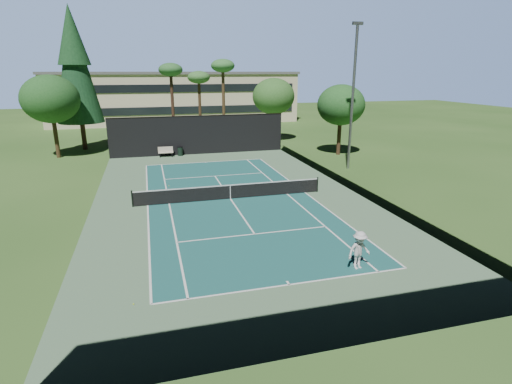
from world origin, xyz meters
TOP-DOWN VIEW (x-y plane):
  - ground at (0.00, 0.00)m, footprint 160.00×160.00m
  - apron_slab at (0.00, 0.00)m, footprint 18.00×32.00m
  - court_surface at (0.00, 0.00)m, footprint 10.97×23.77m
  - court_lines at (0.00, 0.00)m, footprint 11.07×23.87m
  - tennis_net at (0.00, 0.00)m, footprint 12.90×0.10m
  - fence at (0.00, 0.06)m, footprint 18.04×32.05m
  - player at (3.43, -11.30)m, footprint 1.22×0.82m
  - tennis_ball_a at (-6.12, -11.72)m, footprint 0.07×0.07m
  - tennis_ball_b at (-1.97, 1.99)m, footprint 0.07×0.07m
  - tennis_ball_c at (-0.26, 2.14)m, footprint 0.07×0.07m
  - tennis_ball_d at (-3.88, 4.30)m, footprint 0.08×0.08m
  - park_bench at (-3.51, 15.50)m, footprint 1.50×0.45m
  - trash_bin at (-2.04, 15.66)m, footprint 0.56×0.56m
  - pine_tree at (-12.00, 22.00)m, footprint 4.80×4.80m
  - palm_a at (-2.00, 24.00)m, footprint 2.80×2.80m
  - palm_b at (1.50, 26.00)m, footprint 2.80×2.80m
  - palm_c at (4.00, 23.00)m, footprint 2.80×2.80m
  - decid_tree_a at (10.00, 22.00)m, footprint 5.12×5.12m
  - decid_tree_b at (14.00, 12.00)m, footprint 4.80×4.80m
  - decid_tree_c at (-14.00, 18.00)m, footprint 5.44×5.44m
  - campus_building at (0.00, 45.98)m, footprint 40.50×12.50m
  - light_pole at (12.00, 6.00)m, footprint 0.90×0.25m

SIDE VIEW (x-z plane):
  - ground at x=0.00m, z-range 0.00..0.00m
  - apron_slab at x=0.00m, z-range 0.00..0.01m
  - court_surface at x=0.00m, z-range 0.01..0.02m
  - court_lines at x=0.00m, z-range 0.02..0.02m
  - tennis_ball_c at x=-0.26m, z-range 0.00..0.07m
  - tennis_ball_b at x=-1.97m, z-range 0.00..0.07m
  - tennis_ball_a at x=-6.12m, z-range 0.00..0.07m
  - tennis_ball_d at x=-3.88m, z-range 0.00..0.08m
  - trash_bin at x=-2.04m, z-range 0.01..0.95m
  - park_bench at x=-3.51m, z-range 0.03..1.06m
  - tennis_net at x=0.00m, z-range 0.01..1.11m
  - player at x=3.43m, z-range 0.00..1.75m
  - fence at x=0.00m, z-range -0.01..4.02m
  - campus_building at x=0.00m, z-range 0.06..8.36m
  - decid_tree_b at x=14.00m, z-range 1.51..8.65m
  - decid_tree_a at x=10.00m, z-range 1.61..9.23m
  - decid_tree_c at x=-14.00m, z-range 1.72..9.81m
  - light_pole at x=12.00m, z-range 0.35..12.57m
  - palm_b at x=1.50m, z-range 3.15..11.57m
  - palm_a at x=-2.00m, z-range 3.53..12.85m
  - palm_c at x=4.00m, z-range 3.72..13.49m
  - pine_tree at x=-12.00m, z-range 2.05..17.05m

